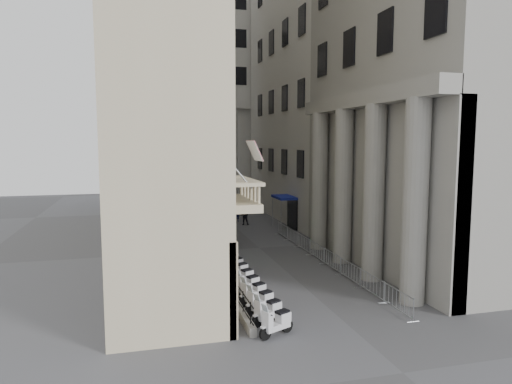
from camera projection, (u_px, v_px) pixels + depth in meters
ground at (403, 373)px, 15.67m from camera, size 120.00×120.00×0.00m
left_building at (150, 16)px, 33.10m from camera, size 5.00×36.00×34.00m
right_building_far at (299, 1)px, 45.91m from camera, size 5.00×20.00×44.00m
far_building at (203, 88)px, 60.21m from camera, size 22.00×10.00×30.00m
iron_fence at (205, 255)px, 31.92m from camera, size 0.30×28.00×1.40m
blue_awning at (284, 229)px, 41.72m from camera, size 1.60×3.00×3.00m
flag at (255, 328)px, 19.48m from camera, size 1.00×1.40×8.20m
scooter_0 at (277, 336)px, 18.67m from camera, size 1.51×1.09×1.50m
scooter_1 at (268, 324)px, 19.89m from camera, size 1.51×1.09×1.50m
scooter_2 at (261, 313)px, 21.10m from camera, size 1.51×1.09×1.50m
scooter_3 at (254, 304)px, 22.32m from camera, size 1.51×1.09×1.50m
scooter_4 at (248, 296)px, 23.54m from camera, size 1.51×1.09×1.50m
scooter_5 at (242, 288)px, 24.76m from camera, size 1.51×1.09×1.50m
scooter_6 at (237, 281)px, 25.98m from camera, size 1.51×1.09×1.50m
scooter_7 at (233, 275)px, 27.20m from camera, size 1.51×1.09×1.50m
scooter_8 at (229, 269)px, 28.42m from camera, size 1.51×1.09×1.50m
scooter_9 at (225, 264)px, 29.64m from camera, size 1.51×1.09×1.50m
scooter_10 at (222, 259)px, 30.86m from camera, size 1.51×1.09×1.50m
scooter_11 at (218, 255)px, 32.08m from camera, size 1.51×1.09×1.50m
scooter_12 at (215, 251)px, 33.30m from camera, size 1.51×1.09×1.50m
scooter_13 at (213, 247)px, 34.52m from camera, size 1.51×1.09×1.50m
scooter_14 at (210, 243)px, 35.74m from camera, size 1.51×1.09×1.50m
scooter_15 at (208, 240)px, 36.96m from camera, size 1.51×1.09×1.50m
barrier_0 at (398, 313)px, 21.22m from camera, size 0.60×2.40×1.10m
barrier_1 at (371, 295)px, 23.63m from camera, size 0.60×2.40×1.10m
barrier_2 at (350, 281)px, 26.03m from camera, size 0.60×2.40×1.10m
barrier_3 at (332, 269)px, 28.44m from camera, size 0.60×2.40×1.10m
barrier_4 at (317, 259)px, 30.84m from camera, size 0.60×2.40×1.10m
barrier_5 at (304, 251)px, 33.25m from camera, size 0.60×2.40×1.10m
barrier_6 at (292, 243)px, 35.65m from camera, size 0.60×2.40×1.10m
barrier_7 at (283, 237)px, 38.06m from camera, size 0.60×2.40×1.10m
security_tent at (203, 203)px, 36.86m from camera, size 4.43×4.43×3.60m
street_lamp at (208, 181)px, 39.75m from camera, size 2.49×0.27×7.60m
info_kiosk at (213, 251)px, 28.93m from camera, size 0.58×0.98×1.99m
pedestrian_a at (237, 214)px, 45.33m from camera, size 0.69×0.59×1.61m
pedestrian_b at (245, 215)px, 43.55m from camera, size 1.04×0.91×1.81m
pedestrian_c at (226, 218)px, 42.55m from camera, size 0.96×0.76×1.72m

